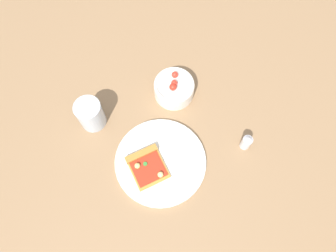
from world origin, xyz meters
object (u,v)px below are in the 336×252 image
at_px(plate, 162,162).
at_px(salad_bowl, 174,88).
at_px(pizza_slice_main, 146,164).
at_px(soda_glass, 91,115).
at_px(pepper_shaker, 247,142).

distance_m(plate, salad_bowl, 0.25).
height_order(pizza_slice_main, soda_glass, soda_glass).
bearing_deg(salad_bowl, pizza_slice_main, -109.27).
relative_size(pizza_slice_main, pepper_shaker, 2.19).
height_order(plate, pizza_slice_main, pizza_slice_main).
relative_size(plate, soda_glass, 2.71).
bearing_deg(pizza_slice_main, pepper_shaker, 11.70).
xyz_separation_m(salad_bowl, pepper_shaker, (0.22, -0.19, -0.00)).
bearing_deg(plate, soda_glass, 146.81).
bearing_deg(plate, pizza_slice_main, -166.93).
relative_size(plate, pizza_slice_main, 1.94).
distance_m(salad_bowl, soda_glass, 0.28).
bearing_deg(soda_glass, salad_bowl, 20.76).
bearing_deg(soda_glass, plate, -33.19).
bearing_deg(salad_bowl, pepper_shaker, -41.21).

